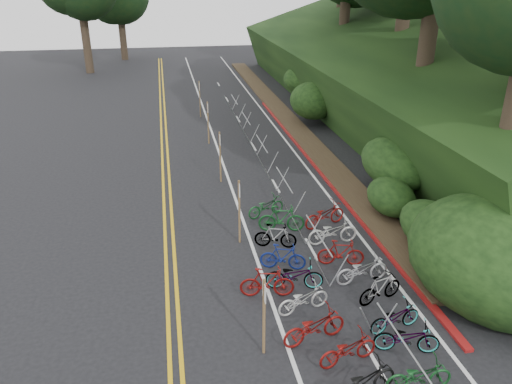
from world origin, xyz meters
TOP-DOWN VIEW (x-y plane):
  - ground at (0.00, 0.00)m, footprint 120.00×120.00m
  - road_markings at (0.63, 10.10)m, footprint 7.47×80.00m
  - red_curb at (5.70, 12.00)m, footprint 0.25×28.00m
  - embankment at (12.96, 19.04)m, footprint 14.30×48.14m
  - bike_rack_front at (3.50, -2.51)m, footprint 1.09×3.40m
  - bike_racks_rest at (3.00, 13.00)m, footprint 1.14×23.00m
  - signpost_near at (0.32, -0.99)m, footprint 0.08×0.40m
  - signposts_rest at (0.60, 14.00)m, footprint 0.08×18.40m
  - bike_front at (0.91, 1.46)m, footprint 0.74×1.75m
  - bike_valet at (2.96, 1.56)m, footprint 3.53×11.75m

SIDE VIEW (x-z plane):
  - ground at x=0.00m, z-range 0.00..0.00m
  - road_markings at x=0.63m, z-range 0.00..0.01m
  - red_curb at x=5.70m, z-range 0.00..0.10m
  - bike_valet at x=2.96m, z-range -0.07..1.01m
  - bike_front at x=0.91m, z-range 0.00..1.02m
  - bike_rack_front at x=3.50m, z-range 0.27..1.33m
  - bike_racks_rest at x=3.00m, z-range 0.27..1.44m
  - signpost_near at x=0.32m, z-range 0.17..2.47m
  - signposts_rest at x=0.60m, z-range 0.18..2.68m
  - embankment at x=12.96m, z-range -1.99..7.12m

